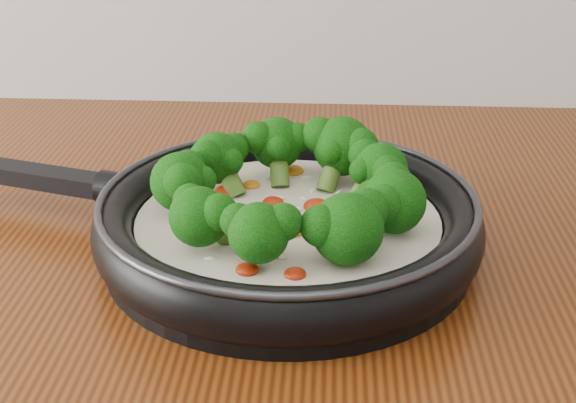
{
  "coord_description": "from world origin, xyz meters",
  "views": [
    {
      "loc": [
        0.14,
        0.45,
        1.24
      ],
      "look_at": [
        0.11,
        1.06,
        0.95
      ],
      "focal_mm": 49.05,
      "sensor_mm": 36.0,
      "label": 1
    }
  ],
  "objects": [
    {
      "name": "skillet",
      "position": [
        0.1,
        1.06,
        0.94
      ],
      "size": [
        0.55,
        0.42,
        0.1
      ],
      "color": "black",
      "rests_on": "counter"
    }
  ]
}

